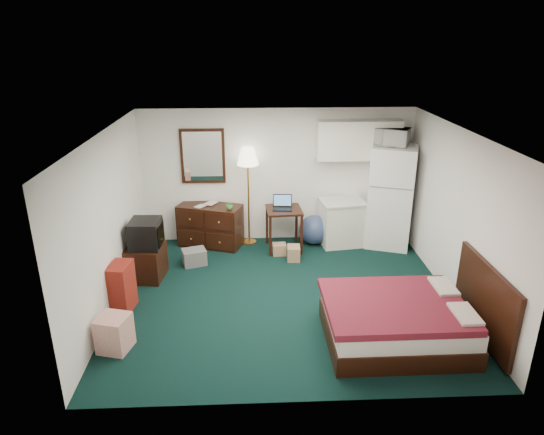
{
  "coord_description": "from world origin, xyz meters",
  "views": [
    {
      "loc": [
        -0.49,
        -6.42,
        3.76
      ],
      "look_at": [
        -0.18,
        0.33,
        1.16
      ],
      "focal_mm": 32.0,
      "sensor_mm": 36.0,
      "label": 1
    }
  ],
  "objects_px": {
    "suitcase": "(122,287)",
    "tv_stand": "(146,262)",
    "kitchen_counter": "(341,223)",
    "desk": "(284,229)",
    "fridge": "(391,196)",
    "dresser": "(210,225)",
    "floor_lamp": "(248,197)",
    "bed": "(396,322)"
  },
  "relations": [
    {
      "from": "dresser",
      "to": "desk",
      "type": "xyz_separation_m",
      "value": [
        1.35,
        -0.25,
        0.0
      ]
    },
    {
      "from": "tv_stand",
      "to": "fridge",
      "type": "bearing_deg",
      "value": 21.75
    },
    {
      "from": "desk",
      "to": "suitcase",
      "type": "height_order",
      "value": "desk"
    },
    {
      "from": "desk",
      "to": "kitchen_counter",
      "type": "xyz_separation_m",
      "value": [
        1.09,
        0.18,
        0.02
      ]
    },
    {
      "from": "floor_lamp",
      "to": "kitchen_counter",
      "type": "distance_m",
      "value": 1.81
    },
    {
      "from": "suitcase",
      "to": "tv_stand",
      "type": "bearing_deg",
      "value": 89.03
    },
    {
      "from": "fridge",
      "to": "suitcase",
      "type": "bearing_deg",
      "value": -134.95
    },
    {
      "from": "desk",
      "to": "suitcase",
      "type": "xyz_separation_m",
      "value": [
        -2.46,
        -1.98,
        -0.03
      ]
    },
    {
      "from": "fridge",
      "to": "dresser",
      "type": "bearing_deg",
      "value": -162.34
    },
    {
      "from": "bed",
      "to": "floor_lamp",
      "type": "bearing_deg",
      "value": 119.64
    },
    {
      "from": "fridge",
      "to": "tv_stand",
      "type": "height_order",
      "value": "fridge"
    },
    {
      "from": "floor_lamp",
      "to": "tv_stand",
      "type": "distance_m",
      "value": 2.23
    },
    {
      "from": "floor_lamp",
      "to": "fridge",
      "type": "distance_m",
      "value": 2.62
    },
    {
      "from": "bed",
      "to": "desk",
      "type": "bearing_deg",
      "value": 112.6
    },
    {
      "from": "fridge",
      "to": "suitcase",
      "type": "height_order",
      "value": "fridge"
    },
    {
      "from": "kitchen_counter",
      "to": "desk",
      "type": "bearing_deg",
      "value": -179.16
    },
    {
      "from": "dresser",
      "to": "desk",
      "type": "bearing_deg",
      "value": 8.05
    },
    {
      "from": "tv_stand",
      "to": "suitcase",
      "type": "bearing_deg",
      "value": -92.35
    },
    {
      "from": "floor_lamp",
      "to": "suitcase",
      "type": "xyz_separation_m",
      "value": [
        -1.82,
        -2.3,
        -0.56
      ]
    },
    {
      "from": "dresser",
      "to": "suitcase",
      "type": "xyz_separation_m",
      "value": [
        -1.1,
        -2.23,
        -0.03
      ]
    },
    {
      "from": "bed",
      "to": "suitcase",
      "type": "height_order",
      "value": "suitcase"
    },
    {
      "from": "desk",
      "to": "kitchen_counter",
      "type": "bearing_deg",
      "value": 5.22
    },
    {
      "from": "dresser",
      "to": "fridge",
      "type": "distance_m",
      "value": 3.37
    },
    {
      "from": "floor_lamp",
      "to": "desk",
      "type": "bearing_deg",
      "value": -26.58
    },
    {
      "from": "kitchen_counter",
      "to": "fridge",
      "type": "relative_size",
      "value": 0.44
    },
    {
      "from": "desk",
      "to": "kitchen_counter",
      "type": "relative_size",
      "value": 0.95
    },
    {
      "from": "fridge",
      "to": "bed",
      "type": "height_order",
      "value": "fridge"
    },
    {
      "from": "desk",
      "to": "floor_lamp",
      "type": "bearing_deg",
      "value": 149.41
    },
    {
      "from": "dresser",
      "to": "suitcase",
      "type": "distance_m",
      "value": 2.49
    },
    {
      "from": "floor_lamp",
      "to": "tv_stand",
      "type": "relative_size",
      "value": 3.05
    },
    {
      "from": "desk",
      "to": "tv_stand",
      "type": "height_order",
      "value": "desk"
    },
    {
      "from": "fridge",
      "to": "tv_stand",
      "type": "bearing_deg",
      "value": -145.37
    },
    {
      "from": "dresser",
      "to": "tv_stand",
      "type": "bearing_deg",
      "value": -108.54
    },
    {
      "from": "kitchen_counter",
      "to": "bed",
      "type": "bearing_deg",
      "value": -95.6
    },
    {
      "from": "floor_lamp",
      "to": "tv_stand",
      "type": "bearing_deg",
      "value": -141.33
    },
    {
      "from": "desk",
      "to": "suitcase",
      "type": "distance_m",
      "value": 3.16
    },
    {
      "from": "bed",
      "to": "tv_stand",
      "type": "height_order",
      "value": "bed"
    },
    {
      "from": "floor_lamp",
      "to": "fridge",
      "type": "relative_size",
      "value": 0.98
    },
    {
      "from": "floor_lamp",
      "to": "desk",
      "type": "relative_size",
      "value": 2.34
    },
    {
      "from": "bed",
      "to": "suitcase",
      "type": "xyz_separation_m",
      "value": [
        -3.7,
        0.95,
        0.07
      ]
    },
    {
      "from": "kitchen_counter",
      "to": "suitcase",
      "type": "bearing_deg",
      "value": -157.07
    },
    {
      "from": "kitchen_counter",
      "to": "suitcase",
      "type": "distance_m",
      "value": 4.15
    }
  ]
}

